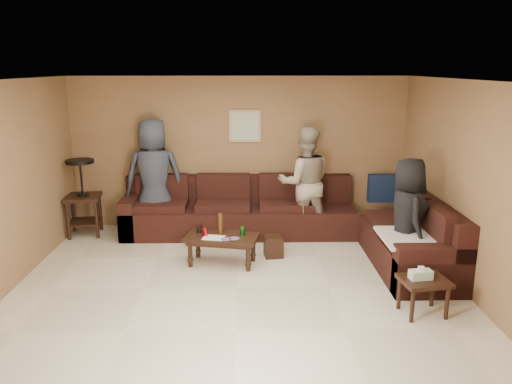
# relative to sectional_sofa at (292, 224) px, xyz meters

# --- Properties ---
(room) EXTENTS (5.60, 5.50, 2.50)m
(room) POSITION_rel_sectional_sofa_xyz_m (-0.81, -1.52, 1.34)
(room) COLOR beige
(room) RESTS_ON ground
(sectional_sofa) EXTENTS (4.65, 2.90, 0.97)m
(sectional_sofa) POSITION_rel_sectional_sofa_xyz_m (0.00, 0.00, 0.00)
(sectional_sofa) COLOR black
(sectional_sofa) RESTS_ON ground
(coffee_table) EXTENTS (1.06, 0.68, 0.69)m
(coffee_table) POSITION_rel_sectional_sofa_xyz_m (-1.04, -0.74, 0.02)
(coffee_table) COLOR black
(coffee_table) RESTS_ON ground
(end_table_left) EXTENTS (0.61, 0.61, 1.23)m
(end_table_left) POSITION_rel_sectional_sofa_xyz_m (-3.30, 0.53, 0.32)
(end_table_left) COLOR black
(end_table_left) RESTS_ON ground
(side_table_right) EXTENTS (0.56, 0.48, 0.56)m
(side_table_right) POSITION_rel_sectional_sofa_xyz_m (1.22, -2.22, 0.04)
(side_table_right) COLOR black
(side_table_right) RESTS_ON ground
(waste_bin) EXTENTS (0.28, 0.28, 0.30)m
(waste_bin) POSITION_rel_sectional_sofa_xyz_m (-0.31, -0.48, -0.17)
(waste_bin) COLOR black
(waste_bin) RESTS_ON ground
(wall_art) EXTENTS (0.52, 0.04, 0.52)m
(wall_art) POSITION_rel_sectional_sofa_xyz_m (-0.71, 0.96, 1.37)
(wall_art) COLOR tan
(wall_art) RESTS_ON ground
(person_left) EXTENTS (0.99, 0.72, 1.88)m
(person_left) POSITION_rel_sectional_sofa_xyz_m (-2.16, 0.58, 0.61)
(person_left) COLOR #2E3340
(person_left) RESTS_ON ground
(person_middle) EXTENTS (0.89, 0.72, 1.76)m
(person_middle) POSITION_rel_sectional_sofa_xyz_m (0.22, 0.37, 0.56)
(person_middle) COLOR gray
(person_middle) RESTS_ON ground
(person_right) EXTENTS (0.53, 0.78, 1.54)m
(person_right) POSITION_rel_sectional_sofa_xyz_m (1.36, -1.13, 0.45)
(person_right) COLOR black
(person_right) RESTS_ON ground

